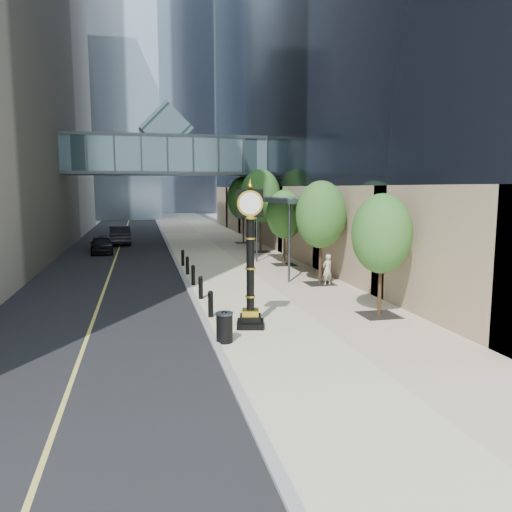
# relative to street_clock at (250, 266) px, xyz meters

# --- Properties ---
(ground) EXTENTS (320.00, 320.00, 0.00)m
(ground) POSITION_rel_street_clock_xyz_m (1.53, -2.53, -2.22)
(ground) COLOR gray
(ground) RESTS_ON ground
(road) EXTENTS (8.00, 180.00, 0.02)m
(road) POSITION_rel_street_clock_xyz_m (-5.47, 37.47, -2.21)
(road) COLOR black
(road) RESTS_ON ground
(sidewalk) EXTENTS (8.00, 180.00, 0.06)m
(sidewalk) POSITION_rel_street_clock_xyz_m (2.53, 37.47, -2.19)
(sidewalk) COLOR beige
(sidewalk) RESTS_ON ground
(curb) EXTENTS (0.25, 180.00, 0.07)m
(curb) POSITION_rel_street_clock_xyz_m (-1.47, 37.47, -2.19)
(curb) COLOR gray
(curb) RESTS_ON ground
(distant_tower_c) EXTENTS (22.00, 22.00, 65.00)m
(distant_tower_c) POSITION_rel_street_clock_xyz_m (-4.47, 117.47, 30.28)
(distant_tower_c) COLOR #AFC1DD
(distant_tower_c) RESTS_ON ground
(skywalk) EXTENTS (17.00, 4.20, 5.80)m
(skywalk) POSITION_rel_street_clock_xyz_m (-1.47, 25.47, 5.49)
(skywalk) COLOR slate
(skywalk) RESTS_ON ground
(entrance_canopy) EXTENTS (3.00, 8.00, 4.38)m
(entrance_canopy) POSITION_rel_street_clock_xyz_m (5.01, 11.47, 1.97)
(entrance_canopy) COLOR #383F44
(entrance_canopy) RESTS_ON ground
(bollard_row) EXTENTS (0.20, 16.20, 0.90)m
(bollard_row) POSITION_rel_street_clock_xyz_m (-1.17, 6.47, -1.71)
(bollard_row) COLOR black
(bollard_row) RESTS_ON sidewalk
(street_trees) EXTENTS (3.03, 28.55, 6.24)m
(street_trees) POSITION_rel_street_clock_xyz_m (5.13, 15.92, 1.57)
(street_trees) COLOR black
(street_trees) RESTS_ON sidewalk
(street_clock) EXTENTS (1.12, 1.12, 4.99)m
(street_clock) POSITION_rel_street_clock_xyz_m (0.00, 0.00, 0.00)
(street_clock) COLOR black
(street_clock) RESTS_ON sidewalk
(trash_bin) EXTENTS (0.55, 0.55, 0.90)m
(trash_bin) POSITION_rel_street_clock_xyz_m (-1.17, -1.53, -1.71)
(trash_bin) COLOR black
(trash_bin) RESTS_ON sidewalk
(pedestrian) EXTENTS (0.66, 0.56, 1.54)m
(pedestrian) POSITION_rel_street_clock_xyz_m (5.40, 6.65, -1.39)
(pedestrian) COLOR beige
(pedestrian) RESTS_ON sidewalk
(car_near) EXTENTS (1.92, 4.09, 1.35)m
(car_near) POSITION_rel_street_clock_xyz_m (-6.59, 22.24, -1.53)
(car_near) COLOR black
(car_near) RESTS_ON road
(car_far) EXTENTS (2.09, 4.99, 1.60)m
(car_far) POSITION_rel_street_clock_xyz_m (-5.52, 28.16, -1.40)
(car_far) COLOR black
(car_far) RESTS_ON road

